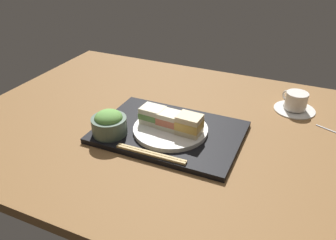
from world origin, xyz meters
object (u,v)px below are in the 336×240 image
sandwich_middle (171,120)px  coffee_cup (295,103)px  salad_bowl (109,123)px  chopsticks_pair (151,154)px  sandwich_far (189,125)px  sandwich_plate (170,129)px  sandwich_near (153,115)px

sandwich_middle → coffee_cup: size_ratio=0.55×
salad_bowl → chopsticks_pair: size_ratio=0.51×
sandwich_far → sandwich_plate: bearing=173.8°
coffee_cup → sandwich_plate: bearing=-135.0°
sandwich_near → salad_bowl: salad_bowl is taller
sandwich_far → salad_bowl: bearing=-161.1°
sandwich_plate → sandwich_near: size_ratio=3.02×
coffee_cup → salad_bowl: bearing=-140.0°
sandwich_far → salad_bowl: size_ratio=0.70×
sandwich_middle → sandwich_far: size_ratio=1.04×
sandwich_near → salad_bowl: bearing=-137.7°
sandwich_near → sandwich_middle: size_ratio=0.97×
chopsticks_pair → coffee_cup: 56.93cm
sandwich_plate → salad_bowl: size_ratio=2.16×
sandwich_far → salad_bowl: (-22.64, -7.76, -0.75)cm
chopsticks_pair → sandwich_near: bearing=114.1°
salad_bowl → chopsticks_pair: 17.35cm
sandwich_middle → chopsticks_pair: 13.84cm
sandwich_plate → sandwich_middle: (-0.00, 0.00, 3.23)cm
sandwich_far → salad_bowl: 23.94cm
chopsticks_pair → coffee_cup: size_ratio=1.48×
coffee_cup → sandwich_far: bearing=-128.4°
sandwich_near → chopsticks_pair: (6.28, -14.07, -3.61)cm
sandwich_near → salad_bowl: 13.58cm
salad_bowl → chopsticks_pair: (16.32, -4.93, -3.21)cm
sandwich_middle → coffee_cup: sandwich_middle is taller
chopsticks_pair → sandwich_far: bearing=63.5°
sandwich_far → coffee_cup: bearing=51.6°
salad_bowl → chopsticks_pair: bearing=-16.8°
sandwich_far → chopsticks_pair: size_ratio=0.36×
sandwich_middle → sandwich_far: sandwich_far is taller
sandwich_near → coffee_cup: size_ratio=0.54×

